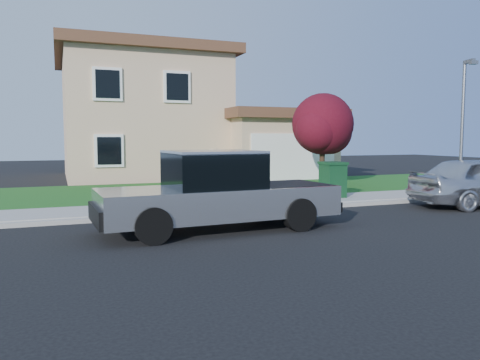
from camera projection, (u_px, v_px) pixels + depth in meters
The scene contains 10 objects.
ground at pixel (266, 233), 10.70m from camera, with size 80.00×80.00×0.00m, color black.
curb at pixel (256, 210), 13.74m from camera, with size 40.00×0.20×0.12m, color gray.
sidewalk at pixel (242, 205), 14.76m from camera, with size 40.00×2.00×0.15m, color gray.
lawn at pixel (201, 191), 18.94m from camera, with size 40.00×7.00×0.10m, color #175119.
house at pixel (166, 120), 26.09m from camera, with size 14.00×11.30×6.85m.
pickup_truck at pixel (218, 193), 11.03m from camera, with size 5.83×2.29×1.89m.
woman at pixel (214, 187), 12.33m from camera, with size 0.72×0.57×1.90m.
ornamental_tree at pixel (323, 127), 19.99m from camera, with size 2.90×2.62×3.98m.
trash_bin at pixel (333, 179), 16.10m from camera, with size 0.78×0.89×1.21m.
street_lamp at pixel (463, 123), 15.34m from camera, with size 0.31×0.61×4.69m.
Camera 1 is at (-4.37, -9.61, 2.18)m, focal length 35.00 mm.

